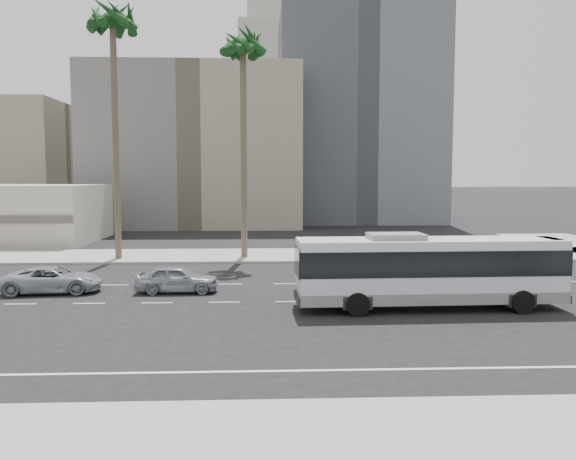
{
  "coord_description": "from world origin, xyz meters",
  "views": [
    {
      "loc": [
        -4.23,
        -25.94,
        5.58
      ],
      "look_at": [
        -2.95,
        4.0,
        2.91
      ],
      "focal_mm": 36.39,
      "sensor_mm": 36.0,
      "label": 1
    }
  ],
  "objects": [
    {
      "name": "highrise_far",
      "position": [
        70.0,
        260.0,
        30.0
      ],
      "size": [
        22.0,
        22.0,
        60.0
      ],
      "primitive_type": "cube",
      "color": "slate",
      "rests_on": "ground"
    },
    {
      "name": "highrise_right",
      "position": [
        45.0,
        230.0,
        35.0
      ],
      "size": [
        26.0,
        26.0,
        70.0
      ],
      "primitive_type": "cube",
      "color": "slate",
      "rests_on": "ground"
    },
    {
      "name": "ground",
      "position": [
        0.0,
        0.0,
        0.0
      ],
      "size": [
        700.0,
        700.0,
        0.0
      ],
      "primitive_type": "plane",
      "color": "black",
      "rests_on": "ground"
    },
    {
      "name": "midrise_beige_west",
      "position": [
        -12.0,
        45.0,
        9.0
      ],
      "size": [
        24.0,
        18.0,
        18.0
      ],
      "primitive_type": "cube",
      "color": "slate",
      "rests_on": "ground"
    },
    {
      "name": "palm_mid",
      "position": [
        -14.08,
        13.9,
        15.55
      ],
      "size": [
        5.6,
        5.6,
        17.29
      ],
      "rotation": [
        0.0,
        0.0,
        0.1
      ],
      "color": "brown",
      "rests_on": "ground"
    },
    {
      "name": "civic_tower",
      "position": [
        -2.0,
        250.0,
        38.83
      ],
      "size": [
        42.0,
        42.0,
        129.0
      ],
      "color": "beige",
      "rests_on": "ground"
    },
    {
      "name": "sidewalk_north",
      "position": [
        0.0,
        15.5,
        0.07
      ],
      "size": [
        120.0,
        7.0,
        0.15
      ],
      "primitive_type": "cube",
      "color": "gray",
      "rests_on": "ground"
    },
    {
      "name": "city_bus",
      "position": [
        2.85,
        -1.54,
        1.71
      ],
      "size": [
        11.37,
        2.84,
        3.25
      ],
      "rotation": [
        0.0,
        0.0,
        0.03
      ],
      "color": "silver",
      "rests_on": "ground"
    },
    {
      "name": "midrise_gray_center",
      "position": [
        8.0,
        52.0,
        13.0
      ],
      "size": [
        20.0,
        20.0,
        26.0
      ],
      "primitive_type": "cube",
      "color": "#4A4D56",
      "rests_on": "ground"
    },
    {
      "name": "palm_near",
      "position": [
        -5.55,
        14.37,
        14.15
      ],
      "size": [
        4.64,
        4.64,
        15.62
      ],
      "rotation": [
        0.0,
        0.0,
        0.39
      ],
      "color": "brown",
      "rests_on": "ground"
    },
    {
      "name": "car_b",
      "position": [
        -14.52,
        2.63,
        0.64
      ],
      "size": [
        2.58,
        4.82,
        1.29
      ],
      "primitive_type": "imported",
      "rotation": [
        0.0,
        0.0,
        1.67
      ],
      "color": "#9498A1",
      "rests_on": "ground"
    },
    {
      "name": "car_a",
      "position": [
        -8.46,
        2.46,
        0.68
      ],
      "size": [
        1.63,
        3.99,
        1.35
      ],
      "primitive_type": "imported",
      "rotation": [
        0.0,
        0.0,
        1.58
      ],
      "color": "gray",
      "rests_on": "ground"
    }
  ]
}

